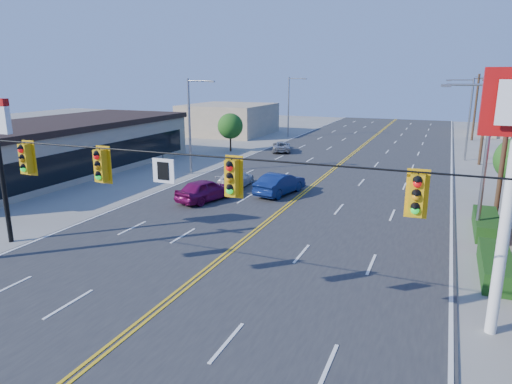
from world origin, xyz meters
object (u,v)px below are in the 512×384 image
at_px(signal_span, 129,185).
at_px(car_silver, 281,147).
at_px(car_white, 236,179).
at_px(car_magenta, 205,191).
at_px(car_blue, 280,184).

height_order(signal_span, car_silver, signal_span).
bearing_deg(signal_span, car_white, 105.33).
relative_size(car_magenta, car_white, 1.00).
bearing_deg(car_magenta, car_blue, -122.27).
xyz_separation_m(signal_span, car_magenta, (-5.39, 14.55, -4.14)).
relative_size(signal_span, car_blue, 5.26).
relative_size(signal_span, car_magenta, 5.53).
bearing_deg(car_magenta, car_silver, -68.09).
xyz_separation_m(car_blue, car_silver, (-6.09, 17.44, -0.19)).
distance_m(signal_span, car_silver, 36.58).
height_order(car_magenta, car_blue, car_blue).
height_order(car_magenta, car_silver, car_magenta).
height_order(car_magenta, car_white, car_magenta).
relative_size(signal_span, car_silver, 5.90).
xyz_separation_m(car_magenta, car_blue, (4.04, 3.56, 0.01)).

